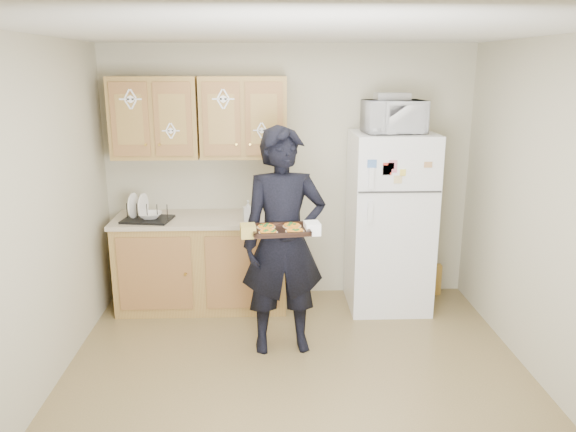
{
  "coord_description": "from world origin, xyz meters",
  "views": [
    {
      "loc": [
        -0.21,
        -3.69,
        2.29
      ],
      "look_at": [
        -0.06,
        0.45,
        1.18
      ],
      "focal_mm": 35.0,
      "sensor_mm": 36.0,
      "label": 1
    }
  ],
  "objects": [
    {
      "name": "person",
      "position": [
        -0.09,
        0.59,
        0.92
      ],
      "size": [
        0.72,
        0.51,
        1.85
      ],
      "primitive_type": "imported",
      "rotation": [
        0.0,
        0.0,
        0.11
      ],
      "color": "black",
      "rests_on": "floor"
    },
    {
      "name": "wall_front",
      "position": [
        0.0,
        -1.8,
        1.25
      ],
      "size": [
        3.6,
        0.04,
        2.5
      ],
      "primitive_type": "cube",
      "color": "#B4AD92",
      "rests_on": "floor"
    },
    {
      "name": "cereal_box",
      "position": [
        1.47,
        1.67,
        0.16
      ],
      "size": [
        0.2,
        0.07,
        0.32
      ],
      "primitive_type": "cube",
      "color": "gold",
      "rests_on": "floor"
    },
    {
      "name": "ceiling",
      "position": [
        0.0,
        0.0,
        2.5
      ],
      "size": [
        3.6,
        3.6,
        0.0
      ],
      "primitive_type": "plane",
      "color": "silver",
      "rests_on": "wall_back"
    },
    {
      "name": "bowl",
      "position": [
        -1.3,
        1.39,
        0.95
      ],
      "size": [
        0.25,
        0.25,
        0.05
      ],
      "primitive_type": "imported",
      "rotation": [
        0.0,
        0.0,
        0.13
      ],
      "color": "silver",
      "rests_on": "dish_rack"
    },
    {
      "name": "base_cabinet",
      "position": [
        -0.85,
        1.48,
        0.43
      ],
      "size": [
        1.6,
        0.6,
        0.86
      ],
      "primitive_type": "cube",
      "color": "olive",
      "rests_on": "floor"
    },
    {
      "name": "pizza_back_right",
      "position": [
        -0.03,
        0.37,
        1.13
      ],
      "size": [
        0.14,
        0.14,
        0.02
      ],
      "primitive_type": "cylinder",
      "color": "orange",
      "rests_on": "baking_tray"
    },
    {
      "name": "pizza_front_left",
      "position": [
        -0.21,
        0.21,
        1.13
      ],
      "size": [
        0.14,
        0.14,
        0.02
      ],
      "primitive_type": "cylinder",
      "color": "orange",
      "rests_on": "baking_tray"
    },
    {
      "name": "dish_rack",
      "position": [
        -1.33,
        1.39,
        0.99
      ],
      "size": [
        0.48,
        0.39,
        0.17
      ],
      "primitive_type": "cube",
      "rotation": [
        0.0,
        0.0,
        -0.16
      ],
      "color": "black",
      "rests_on": "countertop"
    },
    {
      "name": "upper_cab_left",
      "position": [
        -1.25,
        1.61,
        1.83
      ],
      "size": [
        0.8,
        0.33,
        0.75
      ],
      "primitive_type": "cube",
      "color": "olive",
      "rests_on": "wall_back"
    },
    {
      "name": "soap_bottle",
      "position": [
        -0.39,
        1.34,
        1.0
      ],
      "size": [
        0.1,
        0.1,
        0.19
      ],
      "primitive_type": "imported",
      "rotation": [
        0.0,
        0.0,
        0.2
      ],
      "color": "white",
      "rests_on": "countertop"
    },
    {
      "name": "pizza_back_left",
      "position": [
        -0.23,
        0.35,
        1.13
      ],
      "size": [
        0.14,
        0.14,
        0.02
      ],
      "primitive_type": "cylinder",
      "color": "orange",
      "rests_on": "baking_tray"
    },
    {
      "name": "baking_tray",
      "position": [
        -0.12,
        0.29,
        1.11
      ],
      "size": [
        0.45,
        0.35,
        0.04
      ],
      "primitive_type": "cube",
      "rotation": [
        0.0,
        0.0,
        0.11
      ],
      "color": "black",
      "rests_on": "person"
    },
    {
      "name": "wall_right",
      "position": [
        1.8,
        0.0,
        1.25
      ],
      "size": [
        0.04,
        3.6,
        2.5
      ],
      "primitive_type": "cube",
      "color": "#B4AD92",
      "rests_on": "floor"
    },
    {
      "name": "refrigerator",
      "position": [
        0.95,
        1.43,
        0.85
      ],
      "size": [
        0.75,
        0.7,
        1.7
      ],
      "primitive_type": "cube",
      "color": "white",
      "rests_on": "floor"
    },
    {
      "name": "wall_left",
      "position": [
        -1.8,
        0.0,
        1.25
      ],
      "size": [
        0.04,
        3.6,
        2.5
      ],
      "primitive_type": "cube",
      "color": "#B4AD92",
      "rests_on": "floor"
    },
    {
      "name": "wall_back",
      "position": [
        0.0,
        1.8,
        1.25
      ],
      "size": [
        3.6,
        0.04,
        2.5
      ],
      "primitive_type": "cube",
      "color": "#B4AD92",
      "rests_on": "floor"
    },
    {
      "name": "foil_pan",
      "position": [
        0.91,
        1.41,
        2.03
      ],
      "size": [
        0.3,
        0.22,
        0.06
      ],
      "primitive_type": "cube",
      "rotation": [
        0.0,
        0.0,
        0.03
      ],
      "color": "silver",
      "rests_on": "microwave"
    },
    {
      "name": "countertop",
      "position": [
        -0.85,
        1.48,
        0.88
      ],
      "size": [
        1.64,
        0.64,
        0.04
      ],
      "primitive_type": "cube",
      "color": "#BAAA8F",
      "rests_on": "base_cabinet"
    },
    {
      "name": "microwave",
      "position": [
        0.93,
        1.38,
        1.85
      ],
      "size": [
        0.57,
        0.42,
        0.29
      ],
      "primitive_type": "imported",
      "rotation": [
        0.0,
        0.0,
        0.11
      ],
      "color": "white",
      "rests_on": "refrigerator"
    },
    {
      "name": "upper_cab_right",
      "position": [
        -0.43,
        1.61,
        1.83
      ],
      "size": [
        0.8,
        0.33,
        0.75
      ],
      "primitive_type": "cube",
      "color": "olive",
      "rests_on": "wall_back"
    },
    {
      "name": "pizza_front_right",
      "position": [
        -0.02,
        0.23,
        1.13
      ],
      "size": [
        0.14,
        0.14,
        0.02
      ],
      "primitive_type": "cylinder",
      "color": "orange",
      "rests_on": "baking_tray"
    },
    {
      "name": "floor",
      "position": [
        0.0,
        0.0,
        0.0
      ],
      "size": [
        3.6,
        3.6,
        0.0
      ],
      "primitive_type": "plane",
      "color": "brown",
      "rests_on": "ground"
    }
  ]
}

